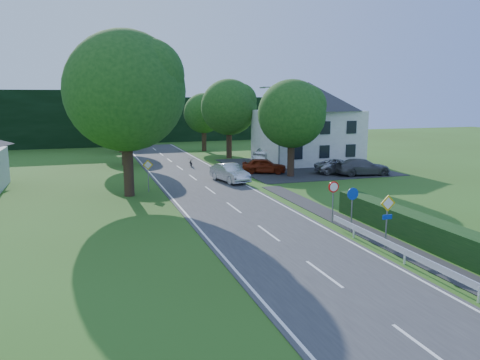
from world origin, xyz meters
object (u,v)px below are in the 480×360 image
object	(u,v)px
parked_car_grey	(363,167)
parked_car_silver_b	(340,166)
streetlight	(278,125)
motorcycle	(191,162)
parked_car_red	(264,166)
parked_car_silver_a	(274,154)
parasol	(271,157)
moving_car	(230,173)

from	to	relation	value
parked_car_grey	parked_car_silver_b	bearing A→B (deg)	51.16
streetlight	motorcycle	distance (m)	10.25
parked_car_red	parked_car_silver_b	bearing A→B (deg)	-83.93
parked_car_grey	parked_car_silver_b	distance (m)	2.07
parked_car_silver_a	parasol	xyz separation A→B (m)	(-1.15, -2.00, 0.03)
moving_car	parked_car_red	world-z (taller)	moving_car
streetlight	moving_car	bearing A→B (deg)	-151.65
parked_car_red	parasol	size ratio (longest dim) A/B	2.13
streetlight	parasol	xyz separation A→B (m)	(1.39, 5.00, -3.56)
motorcycle	parasol	bearing A→B (deg)	-3.79
parked_car_silver_b	parked_car_red	bearing A→B (deg)	79.54
parked_car_silver_a	parked_car_silver_b	distance (m)	9.46
moving_car	parked_car_red	size ratio (longest dim) A/B	1.10
parked_car_silver_a	parasol	distance (m)	2.31
streetlight	parked_car_grey	xyz separation A→B (m)	(6.88, -3.50, -3.69)
motorcycle	parked_car_silver_a	size ratio (longest dim) A/B	0.32
parked_car_red	parked_car_silver_b	xyz separation A→B (m)	(6.67, -2.28, -0.06)
moving_car	parked_car_grey	distance (m)	12.45
moving_car	parasol	bearing A→B (deg)	37.07
streetlight	parasol	world-z (taller)	streetlight
moving_car	motorcycle	distance (m)	9.64
moving_car	streetlight	bearing A→B (deg)	16.39
parked_car_silver_a	parked_car_silver_b	size ratio (longest dim) A/B	1.10
parked_car_silver_b	moving_car	bearing A→B (deg)	103.60
parked_car_grey	parasol	xyz separation A→B (m)	(-5.49, 8.50, 0.13)
parked_car_grey	parked_car_silver_a	bearing A→B (deg)	29.99
parked_car_grey	parasol	size ratio (longest dim) A/B	2.63
moving_car	parked_car_silver_a	world-z (taller)	parked_car_silver_a
parked_car_red	parasol	bearing A→B (deg)	-4.04
parked_car_red	parked_car_silver_b	world-z (taller)	parked_car_red
streetlight	moving_car	size ratio (longest dim) A/B	1.77
moving_car	motorcycle	size ratio (longest dim) A/B	2.75
parked_car_red	streetlight	bearing A→B (deg)	-78.02
streetlight	moving_car	distance (m)	7.31
moving_car	motorcycle	bearing A→B (deg)	85.41
streetlight	parked_car_red	size ratio (longest dim) A/B	1.95
motorcycle	parasol	distance (m)	8.34
motorcycle	parked_car_silver_b	xyz separation A→B (m)	(12.24, -8.56, 0.21)
parked_car_red	parked_car_silver_a	distance (m)	7.70
moving_car	parasol	xyz separation A→B (m)	(6.95, 8.00, 0.12)
motorcycle	parked_car_silver_b	bearing A→B (deg)	-27.97
moving_car	parked_car_silver_a	size ratio (longest dim) A/B	0.89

